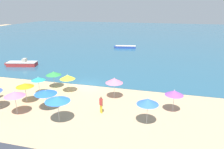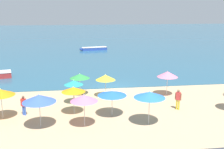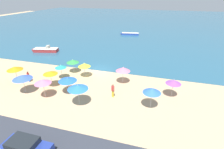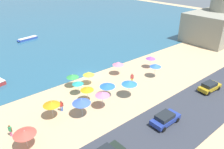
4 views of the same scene
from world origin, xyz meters
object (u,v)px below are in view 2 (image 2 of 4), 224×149
at_px(beach_umbrella_5, 112,93).
at_px(beach_umbrella_7, 74,83).
at_px(beach_umbrella_4, 150,95).
at_px(bather_0, 24,104).
at_px(bather_1, 178,98).
at_px(beach_umbrella_10, 73,90).
at_px(beach_umbrella_1, 39,98).
at_px(beach_umbrella_0, 84,98).
at_px(beach_umbrella_2, 1,92).
at_px(beach_umbrella_11, 106,77).
at_px(beach_umbrella_8, 168,74).
at_px(skiff_nearshore, 94,49).
at_px(beach_umbrella_12, 80,76).

xyz_separation_m(beach_umbrella_5, beach_umbrella_7, (-3.02, 3.33, 0.09)).
bearing_deg(beach_umbrella_4, bather_0, 161.75).
xyz_separation_m(bather_0, bather_1, (12.84, -0.46, 0.09)).
relative_size(beach_umbrella_7, beach_umbrella_10, 0.96).
relative_size(beach_umbrella_1, beach_umbrella_5, 1.11).
bearing_deg(beach_umbrella_0, bather_0, 148.77).
distance_m(beach_umbrella_2, beach_umbrella_5, 8.64).
height_order(beach_umbrella_0, beach_umbrella_1, beach_umbrella_1).
xyz_separation_m(beach_umbrella_11, bather_1, (5.73, -4.30, -0.95)).
bearing_deg(beach_umbrella_7, beach_umbrella_11, 27.62).
distance_m(beach_umbrella_5, beach_umbrella_8, 7.64).
bearing_deg(skiff_nearshore, bather_0, -103.58).
xyz_separation_m(beach_umbrella_5, skiff_nearshore, (1.16, 35.15, -1.54)).
distance_m(beach_umbrella_2, beach_umbrella_10, 5.58).
bearing_deg(beach_umbrella_10, beach_umbrella_12, 82.83).
bearing_deg(beach_umbrella_5, beach_umbrella_11, 89.51).
height_order(beach_umbrella_8, bather_1, beach_umbrella_8).
relative_size(beach_umbrella_0, beach_umbrella_11, 1.09).
height_order(beach_umbrella_4, beach_umbrella_11, beach_umbrella_4).
distance_m(beach_umbrella_5, beach_umbrella_12, 6.36).
relative_size(beach_umbrella_5, beach_umbrella_10, 0.99).
height_order(beach_umbrella_7, beach_umbrella_8, beach_umbrella_8).
height_order(beach_umbrella_2, beach_umbrella_7, beach_umbrella_2).
height_order(beach_umbrella_11, bather_0, beach_umbrella_11).
relative_size(beach_umbrella_2, beach_umbrella_11, 1.08).
height_order(beach_umbrella_7, beach_umbrella_10, beach_umbrella_10).
height_order(beach_umbrella_0, bather_0, beach_umbrella_0).
bearing_deg(bather_1, beach_umbrella_2, -179.65).
xyz_separation_m(beach_umbrella_5, beach_umbrella_12, (-2.41, 5.89, 0.05)).
xyz_separation_m(beach_umbrella_7, beach_umbrella_10, (-0.03, -2.51, 0.10)).
bearing_deg(bather_1, beach_umbrella_5, -173.74).
xyz_separation_m(beach_umbrella_1, bather_0, (-1.59, 2.63, -1.31)).
bearing_deg(beach_umbrella_1, skiff_nearshore, 79.75).
height_order(bather_1, skiff_nearshore, bather_1).
bearing_deg(beach_umbrella_12, beach_umbrella_10, -97.17).
height_order(beach_umbrella_0, beach_umbrella_11, beach_umbrella_0).
height_order(beach_umbrella_0, beach_umbrella_4, beach_umbrella_4).
xyz_separation_m(beach_umbrella_10, bather_1, (8.82, -0.19, -1.07)).
relative_size(beach_umbrella_2, skiff_nearshore, 0.45).
bearing_deg(beach_umbrella_8, beach_umbrella_12, 171.21).
distance_m(bather_1, skiff_nearshore, 34.84).
xyz_separation_m(beach_umbrella_2, bather_0, (1.55, 0.55, -1.25)).
relative_size(beach_umbrella_0, beach_umbrella_2, 1.01).
distance_m(beach_umbrella_8, bather_0, 13.69).
bearing_deg(beach_umbrella_4, beach_umbrella_8, 61.31).
xyz_separation_m(beach_umbrella_1, beach_umbrella_11, (5.52, 6.48, -0.27)).
bearing_deg(skiff_nearshore, bather_1, -82.38).
distance_m(beach_umbrella_10, bather_0, 4.20).
relative_size(beach_umbrella_5, beach_umbrella_12, 1.04).
bearing_deg(beach_umbrella_1, beach_umbrella_2, 146.37).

